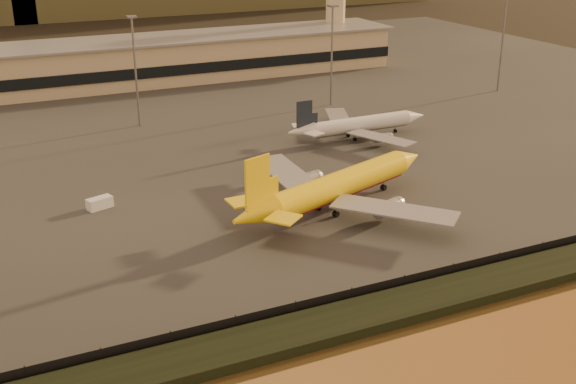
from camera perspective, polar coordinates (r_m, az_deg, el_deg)
name	(u,v)px	position (r m, az deg, el deg)	size (l,w,h in m)	color
ground	(343,256)	(107.28, 4.34, -5.03)	(900.00, 900.00, 0.00)	black
embankment	(408,305)	(94.35, 9.46, -8.77)	(320.00, 7.00, 1.40)	black
tarmac	(163,107)	(190.63, -9.82, 6.65)	(320.00, 220.00, 0.20)	#2D2D2D
perimeter_fence	(391,287)	(96.92, 8.15, -7.41)	(300.00, 0.05, 2.20)	black
terminal_building	(82,66)	(215.48, -15.96, 9.52)	(202.00, 25.00, 12.60)	tan
apron_light_masts	(245,55)	(173.31, -3.44, 10.75)	(152.20, 12.20, 25.40)	slate
dhl_cargo_jet	(337,187)	(121.36, 3.89, 0.41)	(44.39, 42.19, 13.65)	yellow
white_narrowbody_jet	(359,125)	(161.26, 5.63, 5.30)	(34.58, 33.86, 9.96)	white
gse_vehicle_yellow	(272,178)	(134.07, -1.30, 1.14)	(4.59, 2.06, 2.06)	yellow
gse_vehicle_white	(100,203)	(126.73, -14.66, -0.85)	(4.28, 1.92, 1.92)	white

